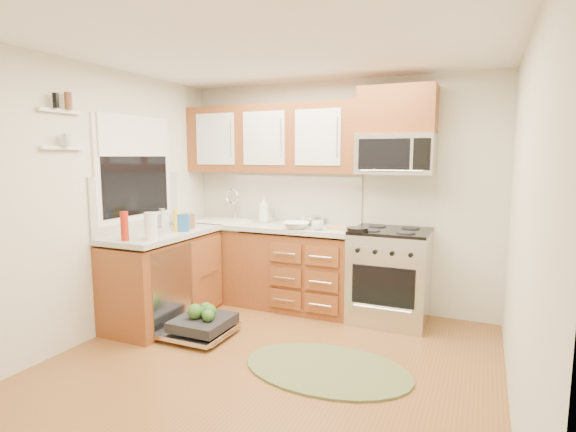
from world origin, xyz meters
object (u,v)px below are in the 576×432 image
at_px(dishwasher, 200,326).
at_px(bowl_a, 296,225).
at_px(skillet, 357,229).
at_px(stock_pot, 313,221).
at_px(microwave, 396,154).
at_px(rug, 327,369).
at_px(paper_towel_roll, 151,226).
at_px(sink, 225,232).
at_px(cutting_board, 342,228).
at_px(upper_cabinets, 271,139).
at_px(cup, 318,225).
at_px(range, 390,276).
at_px(bowl_b, 312,220).

xyz_separation_m(dishwasher, bowl_a, (0.58, 0.95, 0.86)).
bearing_deg(skillet, stock_pot, 150.78).
xyz_separation_m(microwave, dishwasher, (-1.54, -1.25, -1.60)).
height_order(dishwasher, bowl_a, bowl_a).
distance_m(rug, paper_towel_roll, 1.99).
relative_size(sink, bowl_a, 2.22).
bearing_deg(cutting_board, bowl_a, -161.17).
distance_m(upper_cabinets, rug, 2.63).
bearing_deg(microwave, paper_towel_roll, -143.86).
relative_size(microwave, stock_pot, 4.35).
xyz_separation_m(upper_cabinets, rug, (1.17, -1.43, -1.86)).
height_order(upper_cabinets, stock_pot, upper_cabinets).
bearing_deg(cup, bowl_a, 180.00).
distance_m(sink, skillet, 1.68).
xyz_separation_m(range, skillet, (-0.28, -0.25, 0.49)).
bearing_deg(cutting_board, bowl_b, 154.49).
bearing_deg(skillet, dishwasher, -145.07).
bearing_deg(sink, cutting_board, -0.58).
relative_size(paper_towel_roll, bowl_b, 0.90).
distance_m(upper_cabinets, skillet, 1.50).
xyz_separation_m(cutting_board, bowl_a, (-0.46, -0.16, 0.02)).
relative_size(cutting_board, bowl_a, 1.03).
height_order(upper_cabinets, cutting_board, upper_cabinets).
bearing_deg(bowl_b, upper_cabinets, -177.12).
bearing_deg(skillet, bowl_a, 174.09).
bearing_deg(upper_cabinets, range, -5.89).
relative_size(stock_pot, cup, 1.42).
distance_m(range, microwave, 1.23).
bearing_deg(paper_towel_roll, bowl_a, 48.71).
xyz_separation_m(rug, bowl_b, (-0.68, 1.46, 0.96)).
bearing_deg(skillet, cup, 170.86).
bearing_deg(stock_pot, dishwasher, -119.42).
bearing_deg(cutting_board, paper_towel_roll, -138.51).
bearing_deg(sink, stock_pot, 4.53).
relative_size(dishwasher, stock_pot, 4.00).
bearing_deg(cutting_board, cup, -144.17).
bearing_deg(dishwasher, microwave, 39.07).
xyz_separation_m(stock_pot, paper_towel_roll, (-1.07, -1.36, 0.07)).
height_order(microwave, bowl_a, microwave).
distance_m(paper_towel_roll, bowl_b, 1.78).
distance_m(sink, rug, 2.27).
bearing_deg(range, bowl_a, -169.34).
height_order(dishwasher, stock_pot, stock_pot).
height_order(rug, bowl_a, bowl_a).
bearing_deg(upper_cabinets, cutting_board, -10.61).
height_order(range, paper_towel_roll, paper_towel_roll).
distance_m(upper_cabinets, sink, 1.21).
bearing_deg(bowl_a, cup, 0.00).
relative_size(dishwasher, bowl_a, 2.51).
bearing_deg(microwave, cutting_board, -163.88).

